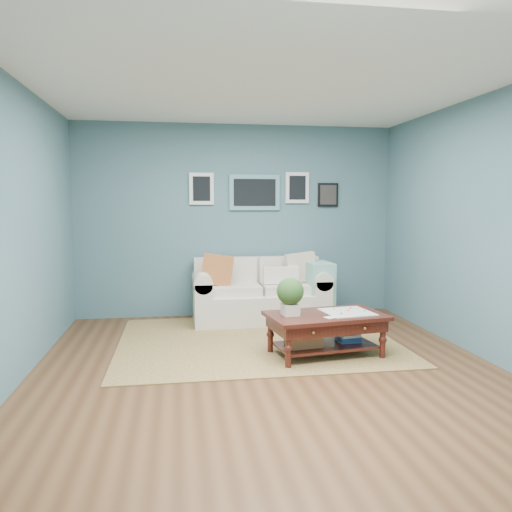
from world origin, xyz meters
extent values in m
plane|color=brown|center=(0.00, 0.00, 0.00)|extent=(5.00, 5.00, 0.00)
plane|color=white|center=(0.00, 0.00, 2.70)|extent=(5.00, 5.00, 0.00)
cube|color=#446C71|center=(0.00, 2.50, 1.35)|extent=(4.50, 0.02, 2.70)
cube|color=#446C71|center=(0.00, -2.50, 1.35)|extent=(4.50, 0.02, 2.70)
cube|color=#446C71|center=(-2.25, 0.00, 1.35)|extent=(0.02, 5.00, 2.70)
cube|color=#446C71|center=(2.25, 0.00, 1.35)|extent=(0.02, 5.00, 2.70)
cube|color=#5C919A|center=(0.25, 2.48, 1.75)|extent=(0.72, 0.03, 0.50)
cube|color=black|center=(0.25, 2.46, 1.75)|extent=(0.60, 0.01, 0.38)
cube|color=white|center=(-0.50, 2.48, 1.80)|extent=(0.34, 0.03, 0.44)
cube|color=white|center=(0.87, 2.48, 1.82)|extent=(0.34, 0.03, 0.44)
cube|color=black|center=(1.33, 2.48, 1.72)|extent=(0.30, 0.03, 0.34)
cube|color=brown|center=(0.05, 1.03, 0.01)|extent=(3.15, 2.52, 0.01)
cube|color=white|center=(0.25, 1.99, 0.20)|extent=(1.34, 0.83, 0.40)
cube|color=white|center=(0.25, 2.31, 0.62)|extent=(1.75, 0.21, 0.45)
cube|color=white|center=(-0.53, 1.99, 0.29)|extent=(0.23, 0.83, 0.58)
cube|color=white|center=(1.03, 1.99, 0.29)|extent=(0.23, 0.83, 0.58)
cylinder|color=white|center=(-0.53, 1.99, 0.58)|extent=(0.24, 0.83, 0.24)
cylinder|color=white|center=(1.03, 1.99, 0.58)|extent=(0.24, 0.83, 0.24)
cube|color=white|center=(-0.11, 1.93, 0.46)|extent=(0.68, 0.53, 0.12)
cube|color=white|center=(0.61, 1.93, 0.46)|extent=(0.68, 0.53, 0.12)
cube|color=white|center=(-0.11, 2.20, 0.69)|extent=(0.68, 0.11, 0.34)
cube|color=white|center=(0.61, 2.20, 0.69)|extent=(0.68, 0.11, 0.34)
cube|color=#C45624|center=(-0.33, 1.94, 0.72)|extent=(0.45, 0.16, 0.45)
cube|color=beige|center=(0.81, 2.01, 0.72)|extent=(0.44, 0.17, 0.43)
cube|color=silver|center=(0.51, 1.90, 0.64)|extent=(0.47, 0.11, 0.23)
cube|color=#8DC6B9|center=(1.03, 1.88, 0.43)|extent=(0.32, 0.52, 0.75)
cube|color=#340D0B|center=(0.67, 0.36, 0.43)|extent=(1.28, 0.86, 0.04)
cube|color=#340D0B|center=(0.67, 0.36, 0.35)|extent=(1.19, 0.77, 0.12)
cube|color=#340D0B|center=(0.67, 0.36, 0.11)|extent=(1.08, 0.66, 0.02)
sphere|color=gold|center=(0.44, 0.01, 0.35)|extent=(0.03, 0.03, 0.03)
sphere|color=gold|center=(0.99, 0.08, 0.35)|extent=(0.03, 0.03, 0.03)
cylinder|color=#340D0B|center=(0.20, 0.02, 0.20)|extent=(0.06, 0.06, 0.41)
cylinder|color=#340D0B|center=(1.22, 0.17, 0.20)|extent=(0.06, 0.06, 0.41)
cylinder|color=#340D0B|center=(0.12, 0.56, 0.20)|extent=(0.06, 0.06, 0.41)
cylinder|color=#340D0B|center=(1.15, 0.70, 0.20)|extent=(0.06, 0.06, 0.41)
cube|color=beige|center=(0.29, 0.36, 0.51)|extent=(0.18, 0.18, 0.12)
sphere|color=#22431A|center=(0.29, 0.36, 0.70)|extent=(0.28, 0.28, 0.28)
cube|color=beige|center=(0.92, 0.40, 0.45)|extent=(0.54, 0.54, 0.01)
cube|color=#A16B47|center=(0.42, 0.33, 0.22)|extent=(0.37, 0.28, 0.20)
cube|color=#274F9A|center=(0.94, 0.42, 0.18)|extent=(0.26, 0.21, 0.11)
camera|label=1|loc=(-0.85, -4.57, 1.59)|focal=35.00mm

